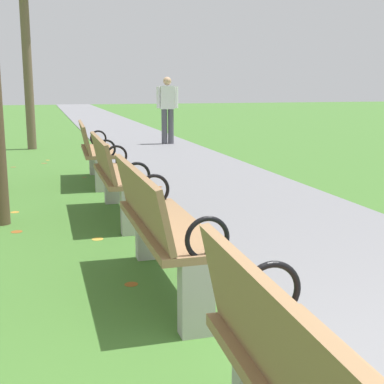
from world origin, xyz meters
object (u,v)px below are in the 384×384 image
park_bench_4 (94,150)px  pedestrian_walking (167,107)px  park_bench_3 (116,174)px  park_bench_2 (160,225)px

park_bench_4 → pedestrian_walking: size_ratio=1.00×
park_bench_3 → park_bench_2: bearing=-90.0°
park_bench_3 → pedestrian_walking: bearing=72.3°
park_bench_4 → park_bench_2: bearing=-90.0°
pedestrian_walking → park_bench_3: bearing=-107.7°
park_bench_2 → park_bench_3: 2.26m
park_bench_4 → pedestrian_walking: pedestrian_walking is taller
park_bench_2 → pedestrian_walking: size_ratio=0.99×
park_bench_3 → park_bench_4: 2.28m
park_bench_3 → pedestrian_walking: size_ratio=0.99×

